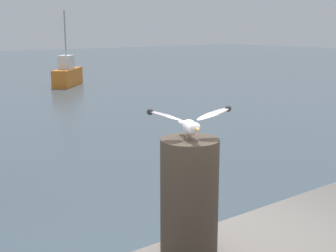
# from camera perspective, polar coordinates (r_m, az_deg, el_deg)

# --- Properties ---
(mooring_post) EXTENTS (0.41, 0.41, 0.85)m
(mooring_post) POSITION_cam_1_polar(r_m,az_deg,el_deg) (3.29, 2.66, -8.84)
(mooring_post) COLOR #382D23
(mooring_post) RESTS_ON harbor_quay
(seagull) EXTENTS (0.57, 0.38, 0.22)m
(seagull) POSITION_cam_1_polar(r_m,az_deg,el_deg) (3.14, 2.77, 0.43)
(seagull) COLOR tan
(seagull) RESTS_ON mooring_post
(boat_orange) EXTENTS (2.87, 2.97, 3.92)m
(boat_orange) POSITION_cam_1_polar(r_m,az_deg,el_deg) (25.50, -12.19, 6.28)
(boat_orange) COLOR orange
(boat_orange) RESTS_ON ground_plane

